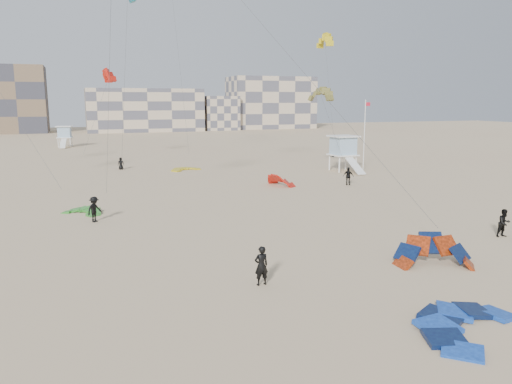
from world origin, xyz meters
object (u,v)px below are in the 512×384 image
object	(u,v)px
kitesurfer_main	(261,266)
lifeguard_tower_near	(343,153)
kite_ground_blue	(466,329)
kite_ground_orange	(434,265)

from	to	relation	value
kitesurfer_main	lifeguard_tower_near	xyz separation A→B (m)	(23.13, 33.34, 1.23)
kite_ground_blue	kite_ground_orange	xyz separation A→B (m)	(3.86, 6.63, 0.00)
kite_ground_blue	lifeguard_tower_near	world-z (taller)	lifeguard_tower_near
kite_ground_blue	kitesurfer_main	xyz separation A→B (m)	(-5.79, 7.03, 0.95)
kite_ground_blue	lifeguard_tower_near	distance (m)	43.99
lifeguard_tower_near	kitesurfer_main	bearing A→B (deg)	-126.99
kite_ground_orange	kitesurfer_main	size ratio (longest dim) A/B	2.17
kite_ground_blue	lifeguard_tower_near	bearing A→B (deg)	36.65
kitesurfer_main	kite_ground_blue	bearing A→B (deg)	124.71
kite_ground_blue	lifeguard_tower_near	xyz separation A→B (m)	(17.34, 40.37, 2.19)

